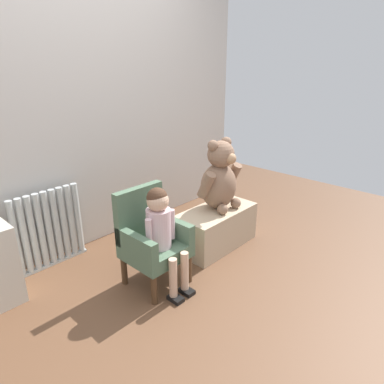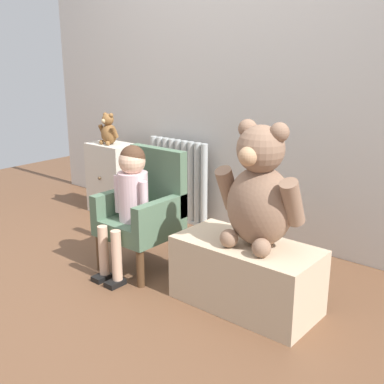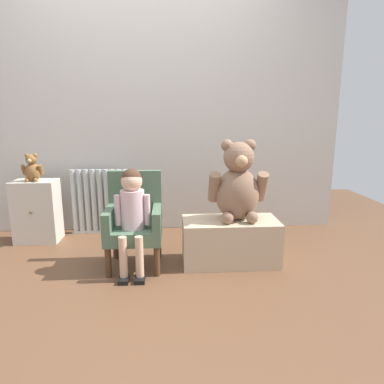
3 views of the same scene
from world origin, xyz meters
name	(u,v)px [view 3 (image 3 of 3)]	position (x,y,z in m)	size (l,w,h in m)	color
ground_plane	(131,293)	(0.00, 0.00, 0.00)	(6.00, 6.00, 0.00)	brown
back_wall	(142,106)	(0.00, 1.32, 1.20)	(3.80, 0.05, 2.40)	beige
radiator	(101,202)	(-0.41, 1.20, 0.31)	(0.56, 0.05, 0.62)	#AFB6B6
small_dresser	(37,211)	(-0.94, 1.00, 0.28)	(0.37, 0.27, 0.56)	beige
child_armchair	(135,220)	(-0.01, 0.45, 0.35)	(0.40, 0.39, 0.71)	#4E6A51
child_figure	(132,205)	(-0.01, 0.34, 0.49)	(0.25, 0.35, 0.75)	beige
low_bench	(230,241)	(0.71, 0.44, 0.17)	(0.72, 0.36, 0.34)	#C5AC8C
large_teddy_bear	(238,185)	(0.76, 0.45, 0.61)	(0.44, 0.31, 0.61)	#886650
small_teddy_bear	(32,169)	(-0.93, 0.98, 0.66)	(0.18, 0.12, 0.24)	brown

